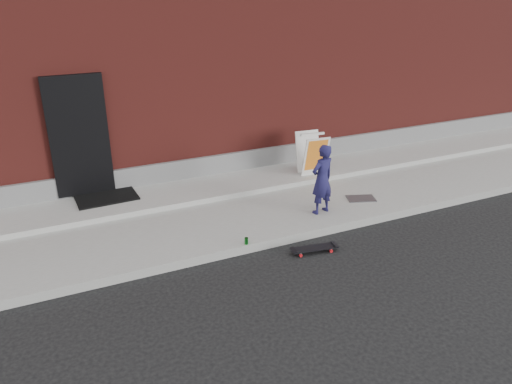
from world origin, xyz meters
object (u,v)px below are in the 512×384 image
child (322,179)px  soda_can (246,241)px  pizza_sign (312,154)px  skateboard (314,248)px

child → soda_can: (-1.70, -0.52, -0.59)m
child → pizza_sign: child is taller
child → pizza_sign: bearing=-127.1°
soda_can → skateboard: bearing=-24.6°
skateboard → pizza_sign: 2.96m
skateboard → soda_can: soda_can is taller
skateboard → soda_can: (-0.99, 0.46, 0.14)m
skateboard → soda_can: 1.10m
pizza_sign → soda_can: 3.21m
child → skateboard: 1.41m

